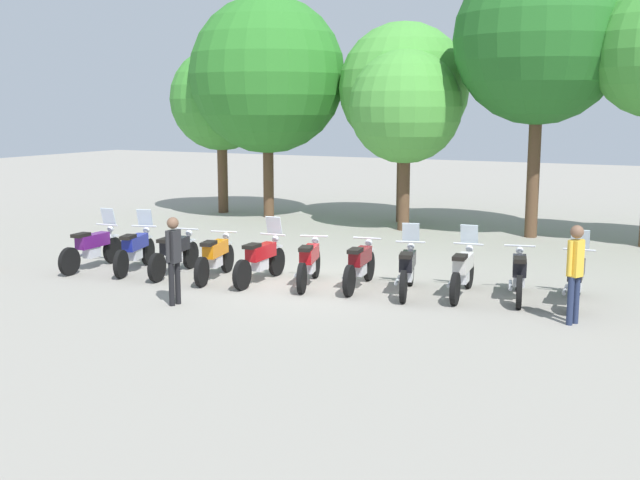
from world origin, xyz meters
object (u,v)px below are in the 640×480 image
(person_0, at_px, (575,266))
(tree_2, at_px, (404,88))
(motorcycle_6, at_px, (360,264))
(motorcycle_7, at_px, (407,268))
(person_1, at_px, (174,254))
(motorcycle_0, at_px, (93,247))
(motorcycle_1, at_px, (135,249))
(motorcycle_5, at_px, (309,262))
(motorcycle_2, at_px, (175,253))
(motorcycle_3, at_px, (215,256))
(tree_3, at_px, (405,107))
(motorcycle_8, at_px, (463,270))
(tree_0, at_px, (221,100))
(motorcycle_9, at_px, (519,274))
(tree_4, at_px, (539,39))
(motorcycle_10, at_px, (576,278))
(motorcycle_4, at_px, (261,259))
(tree_1, at_px, (267,75))

(person_0, xyz_separation_m, tree_2, (-7.10, 10.33, 3.32))
(motorcycle_6, relative_size, tree_2, 0.34)
(motorcycle_7, relative_size, person_1, 1.26)
(motorcycle_0, xyz_separation_m, motorcycle_1, (1.06, 0.25, 0.00))
(motorcycle_5, bearing_deg, motorcycle_2, 81.37)
(motorcycle_3, xyz_separation_m, tree_3, (1.25, 8.44, 3.24))
(motorcycle_8, height_order, tree_2, tree_2)
(motorcycle_0, height_order, person_1, person_1)
(motorcycle_2, relative_size, motorcycle_7, 1.02)
(tree_0, xyz_separation_m, tree_2, (6.58, 0.69, 0.34))
(motorcycle_6, distance_m, tree_3, 8.68)
(motorcycle_9, xyz_separation_m, tree_4, (-1.35, 7.67, 5.13))
(tree_0, bearing_deg, motorcycle_10, -31.06)
(motorcycle_4, xyz_separation_m, motorcycle_8, (4.27, 0.76, 0.00))
(motorcycle_10, xyz_separation_m, person_1, (-6.87, -3.53, 0.48))
(motorcycle_3, height_order, person_0, person_0)
(motorcycle_7, xyz_separation_m, person_1, (-3.66, -2.91, 0.48))
(motorcycle_4, distance_m, tree_2, 10.63)
(motorcycle_7, bearing_deg, motorcycle_5, 81.41)
(person_1, bearing_deg, motorcycle_1, -33.01)
(motorcycle_2, distance_m, motorcycle_7, 5.38)
(person_1, bearing_deg, motorcycle_5, -114.40)
(tree_0, height_order, tree_3, tree_0)
(motorcycle_2, relative_size, person_1, 1.28)
(motorcycle_6, bearing_deg, tree_4, -20.96)
(motorcycle_3, xyz_separation_m, motorcycle_6, (3.21, 0.64, 0.00))
(motorcycle_3, relative_size, motorcycle_7, 1.01)
(person_0, relative_size, person_1, 1.03)
(person_1, relative_size, tree_4, 0.21)
(tree_1, bearing_deg, motorcycle_6, -49.79)
(motorcycle_8, bearing_deg, tree_0, 47.15)
(motorcycle_2, distance_m, tree_4, 11.96)
(motorcycle_10, relative_size, tree_0, 0.38)
(motorcycle_6, relative_size, motorcycle_7, 1.02)
(person_0, distance_m, tree_2, 12.96)
(motorcycle_8, distance_m, person_0, 2.67)
(motorcycle_8, distance_m, tree_2, 11.00)
(motorcycle_4, bearing_deg, motorcycle_0, 94.90)
(motorcycle_3, height_order, motorcycle_8, motorcycle_8)
(person_0, bearing_deg, motorcycle_8, -1.07)
(person_0, bearing_deg, motorcycle_1, 25.03)
(person_1, bearing_deg, motorcycle_3, -69.72)
(motorcycle_10, relative_size, tree_3, 0.40)
(motorcycle_1, distance_m, motorcycle_10, 9.72)
(motorcycle_9, bearing_deg, motorcycle_4, 87.74)
(motorcycle_8, height_order, person_1, person_1)
(motorcycle_8, xyz_separation_m, motorcycle_9, (1.07, 0.25, -0.01))
(tree_2, relative_size, tree_4, 0.80)
(motorcycle_2, relative_size, motorcycle_8, 1.00)
(motorcycle_0, height_order, tree_3, tree_3)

